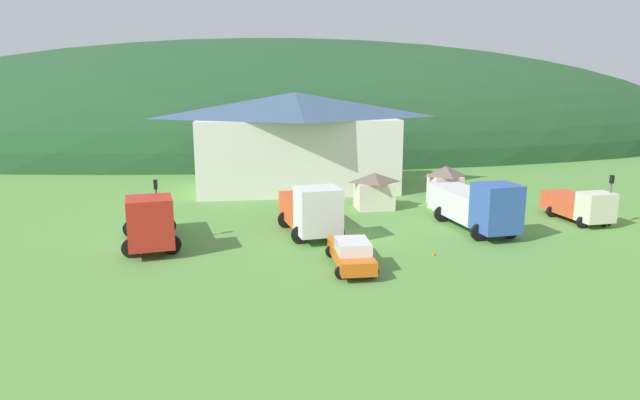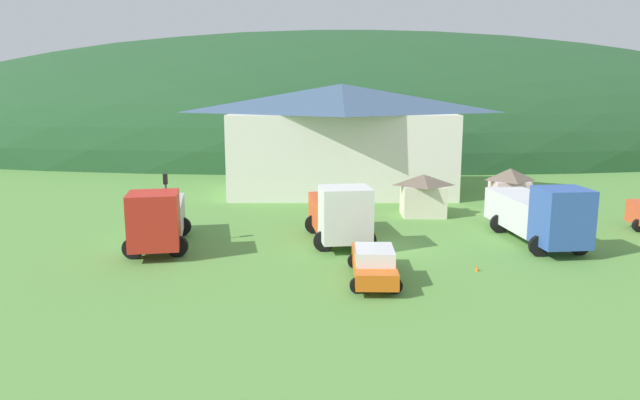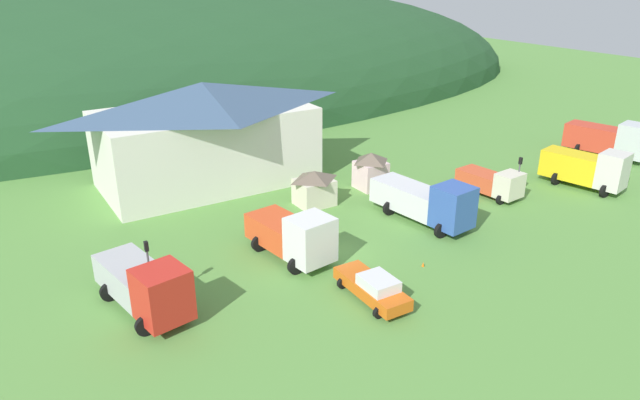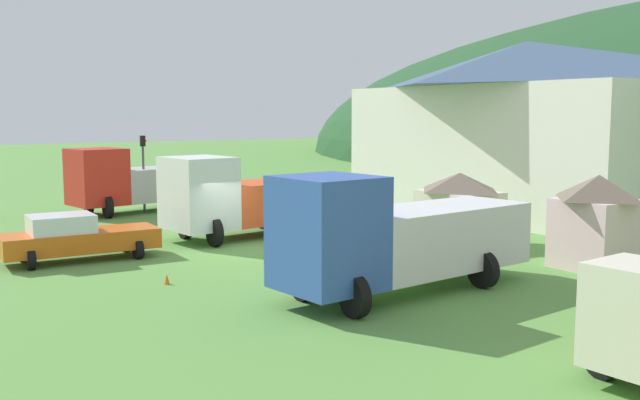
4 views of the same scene
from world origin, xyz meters
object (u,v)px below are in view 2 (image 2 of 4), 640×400
object	(u,v)px
service_pickup_orange	(372,263)
depot_building	(340,137)
heavy_rig_white	(338,213)
box_truck_blue	(537,213)
traffic_cone_mid_row	(538,252)
traffic_light_west	(165,202)
crane_truck_red	(156,218)
play_shed_cream	(422,194)
play_shed_pink	(508,190)
traffic_cone_near_pickup	(475,271)

from	to	relation	value
service_pickup_orange	depot_building	bearing A→B (deg)	-177.12
heavy_rig_white	box_truck_blue	xyz separation A→B (m)	(10.99, -0.22, 0.02)
box_truck_blue	service_pickup_orange	xyz separation A→B (m)	(-9.68, -6.45, -0.88)
service_pickup_orange	traffic_cone_mid_row	xyz separation A→B (m)	(9.20, 4.70, -0.83)
traffic_light_west	traffic_cone_mid_row	xyz separation A→B (m)	(19.95, -1.35, -2.45)
crane_truck_red	heavy_rig_white	size ratio (longest dim) A/B	1.11
heavy_rig_white	play_shed_cream	bearing A→B (deg)	132.51
service_pickup_orange	traffic_cone_mid_row	world-z (taller)	service_pickup_orange
play_shed_pink	traffic_cone_mid_row	bearing A→B (deg)	-97.56
service_pickup_orange	traffic_cone_near_pickup	world-z (taller)	service_pickup_orange
traffic_light_west	traffic_cone_near_pickup	size ratio (longest dim) A/B	6.42
traffic_light_west	play_shed_cream	bearing A→B (deg)	26.73
depot_building	box_truck_blue	size ratio (longest dim) A/B	2.20
play_shed_cream	box_truck_blue	size ratio (longest dim) A/B	0.35
depot_building	crane_truck_red	xyz separation A→B (m)	(-10.45, -17.33, -2.85)
play_shed_cream	box_truck_blue	world-z (taller)	box_truck_blue
depot_building	play_shed_pink	bearing A→B (deg)	-37.50
play_shed_cream	heavy_rig_white	world-z (taller)	heavy_rig_white
depot_building	box_truck_blue	xyz separation A→B (m)	(10.37, -16.44, -2.81)
traffic_cone_mid_row	traffic_light_west	bearing A→B (deg)	176.13
traffic_cone_near_pickup	play_shed_pink	bearing A→B (deg)	67.17
box_truck_blue	traffic_cone_mid_row	size ratio (longest dim) A/B	13.35
traffic_cone_near_pickup	crane_truck_red	bearing A→B (deg)	165.68
traffic_light_west	traffic_cone_near_pickup	bearing A→B (deg)	-16.28
crane_truck_red	heavy_rig_white	bearing A→B (deg)	86.47
service_pickup_orange	traffic_cone_mid_row	distance (m)	10.37
service_pickup_orange	traffic_cone_mid_row	bearing A→B (deg)	118.19
play_shed_pink	traffic_light_west	bearing A→B (deg)	-158.69
crane_truck_red	traffic_light_west	bearing A→B (deg)	130.66
crane_truck_red	heavy_rig_white	world-z (taller)	heavy_rig_white
heavy_rig_white	traffic_cone_mid_row	size ratio (longest dim) A/B	10.84
traffic_cone_near_pickup	box_truck_blue	bearing A→B (deg)	47.33
service_pickup_orange	traffic_cone_near_pickup	bearing A→B (deg)	106.98
depot_building	play_shed_pink	world-z (taller)	depot_building
depot_building	play_shed_pink	distance (m)	14.37
play_shed_cream	crane_truck_red	bearing A→B (deg)	-152.46
traffic_light_west	heavy_rig_white	bearing A→B (deg)	3.83
traffic_light_west	traffic_cone_mid_row	world-z (taller)	traffic_light_west
heavy_rig_white	service_pickup_orange	distance (m)	6.86
play_shed_cream	service_pickup_orange	size ratio (longest dim) A/B	0.57
play_shed_cream	traffic_cone_mid_row	xyz separation A→B (m)	(4.68, -9.04, -1.45)
play_shed_cream	traffic_cone_near_pickup	distance (m)	12.40
traffic_cone_near_pickup	traffic_cone_mid_row	bearing A→B (deg)	38.18
crane_truck_red	box_truck_blue	size ratio (longest dim) A/B	0.90
traffic_cone_mid_row	traffic_cone_near_pickup	bearing A→B (deg)	-141.82
service_pickup_orange	traffic_cone_mid_row	size ratio (longest dim) A/B	8.30
crane_truck_red	traffic_cone_near_pickup	world-z (taller)	crane_truck_red
depot_building	service_pickup_orange	bearing A→B (deg)	-88.28
play_shed_pink	traffic_cone_near_pickup	bearing A→B (deg)	-112.83
traffic_cone_mid_row	crane_truck_red	bearing A→B (deg)	177.55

